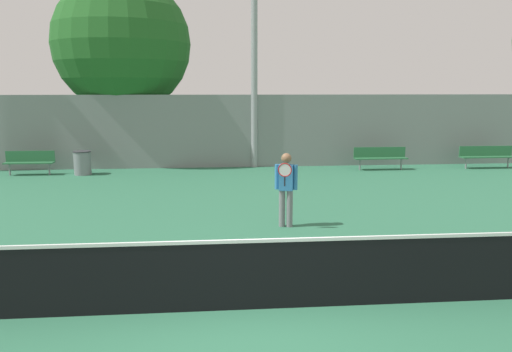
{
  "coord_description": "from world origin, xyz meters",
  "views": [
    {
      "loc": [
        -0.52,
        -6.75,
        3.16
      ],
      "look_at": [
        0.58,
        5.49,
        0.98
      ],
      "focal_mm": 35.0,
      "sensor_mm": 36.0,
      "label": 1
    }
  ],
  "objects_px": {
    "tennis_net": "(250,274)",
    "tree_green_tall": "(122,44)",
    "tennis_player": "(286,185)",
    "bench_courtside_far": "(380,156)",
    "bench_adjacent_court": "(487,154)",
    "trash_bin": "(82,163)",
    "light_pole_far_right": "(254,20)",
    "bench_courtside_near": "(30,160)"
  },
  "relations": [
    {
      "from": "light_pole_far_right",
      "to": "tree_green_tall",
      "type": "distance_m",
      "value": 5.75
    },
    {
      "from": "bench_courtside_far",
      "to": "bench_courtside_near",
      "type": "bearing_deg",
      "value": -180.0
    },
    {
      "from": "tennis_net",
      "to": "bench_adjacent_court",
      "type": "xyz_separation_m",
      "value": [
        10.41,
        12.06,
        0.01
      ]
    },
    {
      "from": "tennis_net",
      "to": "bench_courtside_far",
      "type": "xyz_separation_m",
      "value": [
        6.05,
        12.06,
        0.01
      ]
    },
    {
      "from": "bench_courtside_near",
      "to": "tennis_player",
      "type": "bearing_deg",
      "value": -42.96
    },
    {
      "from": "tennis_net",
      "to": "bench_courtside_far",
      "type": "distance_m",
      "value": 13.49
    },
    {
      "from": "tennis_net",
      "to": "bench_courtside_near",
      "type": "height_order",
      "value": "tennis_net"
    },
    {
      "from": "tennis_net",
      "to": "tennis_player",
      "type": "relative_size",
      "value": 7.1
    },
    {
      "from": "tennis_player",
      "to": "tennis_net",
      "type": "bearing_deg",
      "value": -90.23
    },
    {
      "from": "bench_courtside_near",
      "to": "bench_adjacent_court",
      "type": "distance_m",
      "value": 17.6
    },
    {
      "from": "bench_courtside_far",
      "to": "light_pole_far_right",
      "type": "relative_size",
      "value": 0.21
    },
    {
      "from": "tennis_net",
      "to": "tennis_player",
      "type": "xyz_separation_m",
      "value": [
        1.16,
        4.28,
        0.43
      ]
    },
    {
      "from": "bench_courtside_far",
      "to": "light_pole_far_right",
      "type": "distance_m",
      "value": 7.18
    },
    {
      "from": "tennis_player",
      "to": "bench_courtside_near",
      "type": "distance_m",
      "value": 11.42
    },
    {
      "from": "bench_adjacent_court",
      "to": "bench_courtside_near",
      "type": "bearing_deg",
      "value": -180.0
    },
    {
      "from": "tennis_player",
      "to": "bench_adjacent_court",
      "type": "xyz_separation_m",
      "value": [
        9.25,
        7.78,
        -0.42
      ]
    },
    {
      "from": "tennis_net",
      "to": "tennis_player",
      "type": "bearing_deg",
      "value": 74.85
    },
    {
      "from": "tennis_player",
      "to": "trash_bin",
      "type": "bearing_deg",
      "value": 145.07
    },
    {
      "from": "bench_courtside_near",
      "to": "trash_bin",
      "type": "bearing_deg",
      "value": -4.61
    },
    {
      "from": "trash_bin",
      "to": "bench_adjacent_court",
      "type": "bearing_deg",
      "value": 0.57
    },
    {
      "from": "tennis_player",
      "to": "bench_courtside_far",
      "type": "xyz_separation_m",
      "value": [
        4.89,
        7.78,
        -0.42
      ]
    },
    {
      "from": "tennis_player",
      "to": "light_pole_far_right",
      "type": "bearing_deg",
      "value": 104.65
    },
    {
      "from": "tennis_net",
      "to": "tree_green_tall",
      "type": "relative_size",
      "value": 1.56
    },
    {
      "from": "tennis_player",
      "to": "bench_courtside_near",
      "type": "relative_size",
      "value": 0.97
    },
    {
      "from": "bench_courtside_near",
      "to": "bench_adjacent_court",
      "type": "height_order",
      "value": "same"
    },
    {
      "from": "tree_green_tall",
      "to": "bench_courtside_near",
      "type": "bearing_deg",
      "value": -135.11
    },
    {
      "from": "bench_adjacent_court",
      "to": "tree_green_tall",
      "type": "height_order",
      "value": "tree_green_tall"
    },
    {
      "from": "bench_adjacent_court",
      "to": "light_pole_far_right",
      "type": "distance_m",
      "value": 10.62
    },
    {
      "from": "tree_green_tall",
      "to": "tennis_player",
      "type": "bearing_deg",
      "value": -63.7
    },
    {
      "from": "tennis_net",
      "to": "trash_bin",
      "type": "xyz_separation_m",
      "value": [
        -5.27,
        11.9,
        -0.1
      ]
    },
    {
      "from": "tennis_player",
      "to": "trash_bin",
      "type": "distance_m",
      "value": 9.99
    },
    {
      "from": "bench_courtside_near",
      "to": "light_pole_far_right",
      "type": "relative_size",
      "value": 0.18
    },
    {
      "from": "tennis_player",
      "to": "tree_green_tall",
      "type": "relative_size",
      "value": 0.22
    },
    {
      "from": "tennis_net",
      "to": "light_pole_far_right",
      "type": "relative_size",
      "value": 1.24
    },
    {
      "from": "bench_courtside_far",
      "to": "trash_bin",
      "type": "relative_size",
      "value": 2.37
    },
    {
      "from": "tennis_player",
      "to": "bench_courtside_far",
      "type": "height_order",
      "value": "tennis_player"
    },
    {
      "from": "tennis_net",
      "to": "bench_adjacent_court",
      "type": "height_order",
      "value": "tennis_net"
    },
    {
      "from": "bench_courtside_far",
      "to": "bench_adjacent_court",
      "type": "xyz_separation_m",
      "value": [
        4.36,
        0.0,
        0.0
      ]
    },
    {
      "from": "tennis_player",
      "to": "bench_courtside_far",
      "type": "distance_m",
      "value": 9.2
    },
    {
      "from": "tennis_player",
      "to": "trash_bin",
      "type": "height_order",
      "value": "tennis_player"
    },
    {
      "from": "bench_courtside_far",
      "to": "tree_green_tall",
      "type": "height_order",
      "value": "tree_green_tall"
    },
    {
      "from": "bench_courtside_far",
      "to": "tree_green_tall",
      "type": "distance_m",
      "value": 11.53
    }
  ]
}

